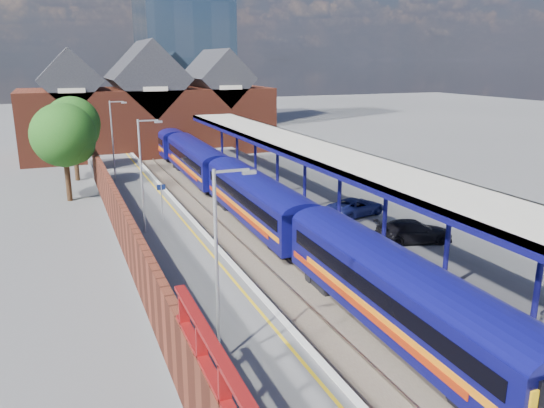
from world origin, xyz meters
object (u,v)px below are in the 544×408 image
(lamp_post_b, at_px, (220,257))
(parked_car_dark, at_px, (414,231))
(lamp_post_d, at_px, (114,136))
(lamp_post_c, at_px, (143,169))
(parked_car_blue, at_px, (356,207))
(train, at_px, (222,175))
(platform_sign, at_px, (162,196))

(lamp_post_b, xyz_separation_m, parked_car_dark, (14.22, 8.12, -3.34))
(lamp_post_d, bearing_deg, parked_car_dark, -59.22)
(lamp_post_c, bearing_deg, lamp_post_b, -90.00)
(lamp_post_b, height_order, lamp_post_d, same)
(lamp_post_b, distance_m, parked_car_blue, 20.21)
(train, relative_size, parked_car_blue, 14.98)
(parked_car_dark, bearing_deg, lamp_post_d, 45.67)
(lamp_post_b, relative_size, parked_car_blue, 1.59)
(parked_car_blue, bearing_deg, lamp_post_d, 22.97)
(lamp_post_b, height_order, parked_car_blue, lamp_post_b)
(lamp_post_c, height_order, parked_car_blue, lamp_post_c)
(train, distance_m, parked_car_dark, 18.52)
(lamp_post_d, xyz_separation_m, parked_car_blue, (13.96, -17.78, -3.38))
(parked_car_blue, bearing_deg, platform_sign, 58.13)
(lamp_post_d, bearing_deg, parked_car_blue, -51.87)
(lamp_post_c, height_order, lamp_post_d, same)
(lamp_post_c, relative_size, parked_car_blue, 1.59)
(lamp_post_c, bearing_deg, lamp_post_d, 90.00)
(lamp_post_c, bearing_deg, train, 50.43)
(lamp_post_b, distance_m, lamp_post_d, 32.00)
(lamp_post_b, distance_m, parked_car_dark, 16.71)
(train, bearing_deg, lamp_post_c, -129.57)
(lamp_post_b, distance_m, platform_sign, 18.20)
(train, distance_m, parked_car_blue, 12.84)
(parked_car_blue, bearing_deg, lamp_post_b, 120.37)
(lamp_post_d, relative_size, parked_car_dark, 1.55)
(train, distance_m, lamp_post_d, 10.59)
(lamp_post_d, height_order, platform_sign, lamp_post_d)
(lamp_post_d, height_order, parked_car_blue, lamp_post_d)
(platform_sign, distance_m, parked_car_dark, 16.25)
(platform_sign, bearing_deg, train, 49.14)
(train, distance_m, platform_sign, 9.94)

